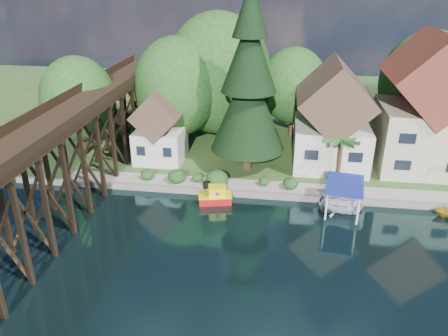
{
  "coord_description": "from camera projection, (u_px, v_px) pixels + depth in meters",
  "views": [
    {
      "loc": [
        1.88,
        -28.11,
        19.47
      ],
      "look_at": [
        -2.89,
        6.0,
        3.78
      ],
      "focal_mm": 35.0,
      "sensor_mm": 36.0,
      "label": 1
    }
  ],
  "objects": [
    {
      "name": "bg_trees",
      "position": [
        276.0,
        87.0,
        49.65
      ],
      "size": [
        49.9,
        13.3,
        10.57
      ],
      "color": "#382314",
      "rests_on": "bank"
    },
    {
      "name": "shrubs",
      "position": [
        211.0,
        177.0,
        42.05
      ],
      "size": [
        15.76,
        2.47,
        1.7
      ],
      "color": "#1C4017",
      "rests_on": "bank"
    },
    {
      "name": "tugboat",
      "position": [
        216.0,
        196.0,
        39.79
      ],
      "size": [
        3.28,
        2.24,
        2.18
      ],
      "color": "red",
      "rests_on": "ground"
    },
    {
      "name": "house_center",
      "position": [
        424.0,
        112.0,
        43.84
      ],
      "size": [
        8.65,
        9.18,
        13.89
      ],
      "color": "#BAB391",
      "rests_on": "bank"
    },
    {
      "name": "boat_white_a",
      "position": [
        342.0,
        205.0,
        38.7
      ],
      "size": [
        4.4,
        3.44,
        0.83
      ],
      "primitive_type": "imported",
      "rotation": [
        0.0,
        0.0,
        1.72
      ],
      "color": "silver",
      "rests_on": "ground"
    },
    {
      "name": "promenade",
      "position": [
        322.0,
        190.0,
        41.05
      ],
      "size": [
        50.0,
        2.6,
        0.06
      ],
      "primitive_type": "cube",
      "color": "gray",
      "rests_on": "bank"
    },
    {
      "name": "shed",
      "position": [
        160.0,
        131.0,
        46.51
      ],
      "size": [
        5.09,
        5.4,
        7.85
      ],
      "color": "silver",
      "rests_on": "bank"
    },
    {
      "name": "bank",
      "position": [
        270.0,
        113.0,
        64.18
      ],
      "size": [
        140.0,
        52.0,
        0.5
      ],
      "primitive_type": "cube",
      "color": "#324F1F",
      "rests_on": "ground"
    },
    {
      "name": "trestle_bridge",
      "position": [
        74.0,
        147.0,
        38.1
      ],
      "size": [
        4.12,
        44.18,
        9.3
      ],
      "color": "black",
      "rests_on": "ground"
    },
    {
      "name": "house_left",
      "position": [
        332.0,
        122.0,
        45.05
      ],
      "size": [
        7.64,
        8.64,
        11.02
      ],
      "color": "silver",
      "rests_on": "bank"
    },
    {
      "name": "boat_yellow",
      "position": [
        448.0,
        210.0,
        37.54
      ],
      "size": [
        2.58,
        2.28,
        1.27
      ],
      "primitive_type": "imported",
      "rotation": [
        0.0,
        0.0,
        1.66
      ],
      "color": "gold",
      "rests_on": "ground"
    },
    {
      "name": "seawall",
      "position": [
        301.0,
        198.0,
        40.22
      ],
      "size": [
        60.0,
        0.4,
        0.62
      ],
      "primitive_type": "cube",
      "color": "slate",
      "rests_on": "ground"
    },
    {
      "name": "palm_tree",
      "position": [
        341.0,
        142.0,
        41.07
      ],
      "size": [
        4.16,
        4.16,
        4.76
      ],
      "color": "#382314",
      "rests_on": "bank"
    },
    {
      "name": "boat_canopy",
      "position": [
        343.0,
        201.0,
        37.72
      ],
      "size": [
        3.81,
        4.92,
        2.91
      ],
      "color": "silver",
      "rests_on": "ground"
    },
    {
      "name": "conifer",
      "position": [
        249.0,
        85.0,
        42.1
      ],
      "size": [
        7.46,
        7.46,
        18.38
      ],
      "color": "#382314",
      "rests_on": "bank"
    },
    {
      "name": "ground",
      "position": [
        250.0,
        247.0,
        33.64
      ],
      "size": [
        140.0,
        140.0,
        0.0
      ],
      "primitive_type": "plane",
      "color": "black",
      "rests_on": "ground"
    }
  ]
}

